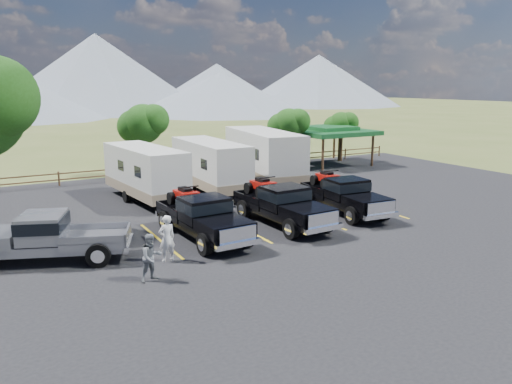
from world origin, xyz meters
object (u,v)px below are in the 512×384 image
trailer_center (210,166)px  person_a (167,238)px  rig_right (344,194)px  pickup_silver (48,237)px  rig_left (202,216)px  trailer_left (145,173)px  pavilion (329,131)px  person_b (152,257)px  trailer_right (264,157)px  rig_center (281,204)px

trailer_center → person_a: 12.27m
rig_right → pickup_silver: bearing=-174.3°
rig_left → trailer_left: (-0.01, 8.08, 0.62)m
pavilion → rig_left: bearing=-141.9°
pickup_silver → person_a: 4.48m
trailer_center → person_b: trailer_center is taller
trailer_left → pickup_silver: trailer_left is taller
trailer_left → rig_left: bearing=-95.5°
trailer_right → rig_right: bearing=-81.8°
rig_right → pickup_silver: size_ratio=0.97×
trailer_left → trailer_center: bearing=-2.0°
pickup_silver → person_b: (2.80, -3.78, -0.13)m
person_b → pavilion: bearing=27.0°
pickup_silver → person_b: size_ratio=3.88×
trailer_right → person_b: trailer_right is taller
pavilion → person_a: (-19.57, -15.59, -1.85)m
trailer_center → rig_center: bearing=-89.0°
rig_center → trailer_right: size_ratio=0.62×
trailer_left → person_a: (-2.30, -10.13, -0.72)m
trailer_left → trailer_center: 4.19m
pavilion → trailer_right: bearing=-152.4°
rig_center → pickup_silver: rig_center is taller
trailer_center → pickup_silver: 13.25m
trailer_left → person_a: trailer_left is taller
trailer_right → trailer_center: bearing=-164.9°
rig_right → person_b: (-11.59, -4.05, -0.16)m
trailer_center → trailer_right: bearing=7.5°
pickup_silver → rig_center: bearing=110.8°
trailer_left → trailer_right: 8.27m
pickup_silver → person_b: bearing=57.5°
trailer_left → trailer_right: (8.24, 0.73, 0.25)m
rig_right → person_a: size_ratio=3.49×
rig_left → person_a: bearing=-141.5°
trailer_left → person_b: (-3.41, -11.72, -0.79)m
rig_left → rig_right: rig_left is taller
pickup_silver → person_a: (3.91, -2.19, -0.06)m
trailer_left → person_a: size_ratio=4.98×
rig_right → person_a: 10.77m
trailer_left → person_b: size_ratio=5.38×
rig_center → trailer_left: size_ratio=0.71×
rig_left → trailer_center: (4.16, 8.35, 0.65)m
pavilion → rig_center: size_ratio=0.97×
rig_center → trailer_right: trailer_right is taller
pickup_silver → rig_right: bearing=112.0°
rig_right → person_b: bearing=-156.1°
rig_right → person_b: size_ratio=3.77×
pavilion → trailer_right: 10.24m
rig_center → trailer_right: bearing=62.7°
trailer_center → pickup_silver: bearing=-140.7°
rig_center → trailer_center: 8.24m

